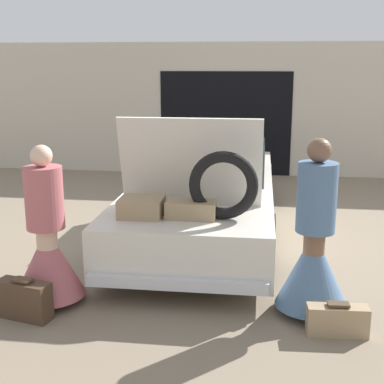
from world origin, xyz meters
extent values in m
plane|color=#7F705B|center=(0.00, 0.00, 0.00)|extent=(40.00, 40.00, 0.00)
cube|color=beige|center=(0.00, 4.18, 1.40)|extent=(12.00, 0.12, 2.80)
cube|color=black|center=(0.00, 4.11, 1.10)|extent=(2.80, 0.02, 2.20)
cube|color=silver|center=(0.00, 0.00, 0.47)|extent=(1.89, 5.08, 0.59)
cube|color=#1E2328|center=(0.00, 0.30, 1.00)|extent=(1.66, 1.62, 0.46)
cylinder|color=black|center=(-0.87, 1.57, 0.36)|extent=(0.18, 0.72, 0.72)
cylinder|color=black|center=(0.87, 1.57, 0.36)|extent=(0.18, 0.72, 0.72)
cylinder|color=black|center=(-0.87, -1.52, 0.36)|extent=(0.18, 0.72, 0.72)
cylinder|color=black|center=(0.87, -1.52, 0.36)|extent=(0.18, 0.72, 0.72)
cube|color=silver|center=(0.00, -2.58, 0.28)|extent=(1.79, 0.10, 0.12)
cube|color=silver|center=(0.00, -1.53, 1.28)|extent=(1.61, 0.30, 1.04)
cube|color=#9E8460|center=(-0.47, -1.94, 0.87)|extent=(0.46, 0.41, 0.20)
cube|color=#9E8460|center=(0.06, -1.94, 0.86)|extent=(0.53, 0.29, 0.18)
torus|color=black|center=(0.40, -1.94, 1.13)|extent=(0.73, 0.12, 0.73)
cylinder|color=beige|center=(-1.31, -2.54, 0.39)|extent=(0.21, 0.21, 0.78)
cone|color=#B25B60|center=(-1.31, -2.54, 0.43)|extent=(0.71, 0.71, 0.70)
cylinder|color=#B25B60|center=(-1.31, -2.54, 1.09)|extent=(0.37, 0.37, 0.62)
sphere|color=beige|center=(-1.31, -2.54, 1.51)|extent=(0.21, 0.21, 0.21)
cylinder|color=brown|center=(1.31, -2.46, 0.42)|extent=(0.20, 0.20, 0.83)
cone|color=slate|center=(1.31, -2.46, 0.46)|extent=(0.70, 0.70, 0.75)
cylinder|color=slate|center=(1.31, -2.46, 1.16)|extent=(0.37, 0.37, 0.66)
sphere|color=brown|center=(1.31, -2.46, 1.60)|extent=(0.23, 0.23, 0.23)
cube|color=#473323|center=(-1.41, -2.93, 0.18)|extent=(0.56, 0.31, 0.37)
cube|color=#4C3823|center=(-1.41, -2.93, 0.39)|extent=(0.21, 0.15, 0.02)
cube|color=#9E8460|center=(1.50, -2.87, 0.14)|extent=(0.55, 0.20, 0.27)
cube|color=#4C3823|center=(1.50, -2.87, 0.29)|extent=(0.19, 0.11, 0.02)
camera|label=1|loc=(0.78, -7.36, 2.38)|focal=50.00mm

